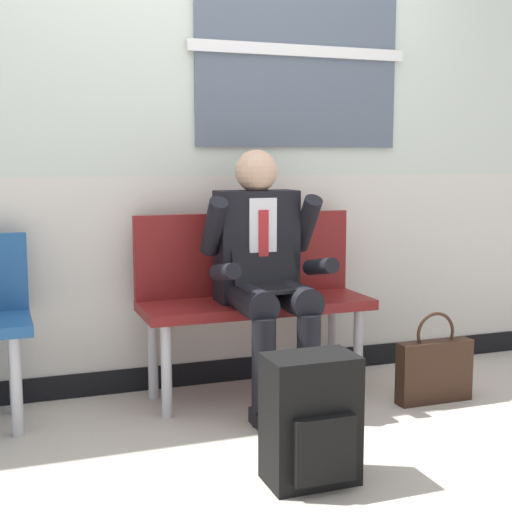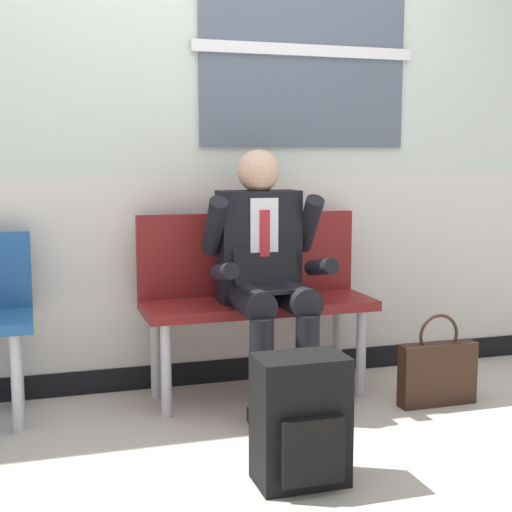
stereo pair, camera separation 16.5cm
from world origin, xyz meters
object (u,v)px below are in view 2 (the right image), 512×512
object	(u,v)px
bench_with_person	(254,288)
backpack	(302,421)
handbag	(438,372)
person_seated	(266,270)

from	to	relation	value
bench_with_person	backpack	size ratio (longest dim) A/B	2.38
bench_with_person	handbag	size ratio (longest dim) A/B	2.54
person_seated	handbag	size ratio (longest dim) A/B	2.74
bench_with_person	person_seated	distance (m)	0.23
handbag	backpack	bearing A→B (deg)	-146.84
handbag	person_seated	bearing A→B (deg)	162.17
handbag	bench_with_person	bearing A→B (deg)	150.26
bench_with_person	backpack	world-z (taller)	bench_with_person
bench_with_person	handbag	xyz separation A→B (m)	(0.80, -0.46, -0.38)
person_seated	handbag	bearing A→B (deg)	-17.83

